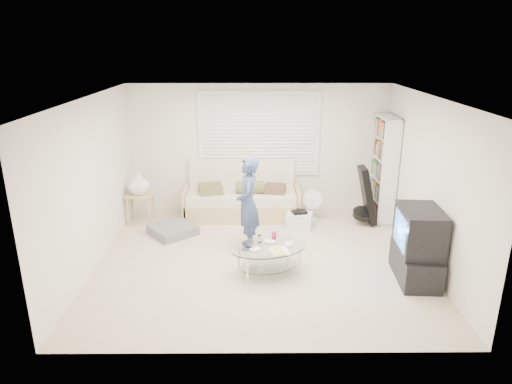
{
  "coord_description": "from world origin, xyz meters",
  "views": [
    {
      "loc": [
        -0.12,
        -6.44,
        3.27
      ],
      "look_at": [
        -0.07,
        0.3,
        1.01
      ],
      "focal_mm": 32.0,
      "sensor_mm": 36.0,
      "label": 1
    }
  ],
  "objects_px": {
    "coffee_table": "(269,252)",
    "tv_unit": "(418,246)",
    "bookshelf": "(383,168)",
    "futon_sofa": "(242,199)"
  },
  "relations": [
    {
      "from": "tv_unit",
      "to": "coffee_table",
      "type": "relative_size",
      "value": 0.81
    },
    {
      "from": "bookshelf",
      "to": "tv_unit",
      "type": "bearing_deg",
      "value": -93.0
    },
    {
      "from": "coffee_table",
      "to": "tv_unit",
      "type": "bearing_deg",
      "value": -5.15
    },
    {
      "from": "futon_sofa",
      "to": "coffee_table",
      "type": "height_order",
      "value": "futon_sofa"
    },
    {
      "from": "futon_sofa",
      "to": "bookshelf",
      "type": "height_order",
      "value": "bookshelf"
    },
    {
      "from": "futon_sofa",
      "to": "coffee_table",
      "type": "xyz_separation_m",
      "value": [
        0.45,
        -2.3,
        -0.01
      ]
    },
    {
      "from": "bookshelf",
      "to": "coffee_table",
      "type": "xyz_separation_m",
      "value": [
        -2.21,
        -2.2,
        -0.64
      ]
    },
    {
      "from": "bookshelf",
      "to": "coffee_table",
      "type": "distance_m",
      "value": 3.18
    },
    {
      "from": "bookshelf",
      "to": "coffee_table",
      "type": "height_order",
      "value": "bookshelf"
    },
    {
      "from": "futon_sofa",
      "to": "bookshelf",
      "type": "bearing_deg",
      "value": -2.25
    }
  ]
}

